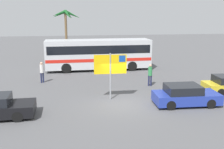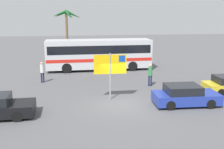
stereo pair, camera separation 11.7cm
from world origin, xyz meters
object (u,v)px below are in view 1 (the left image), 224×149
object	(u,v)px
car_blue	(185,95)
bus_front_coach	(98,53)
pedestrian_by_bus	(42,70)
ferry_sign	(111,66)
pedestrian_near_sign	(150,73)

from	to	relation	value
car_blue	bus_front_coach	bearing A→B (deg)	112.37
car_blue	pedestrian_by_bus	distance (m)	12.11
bus_front_coach	ferry_sign	world-z (taller)	ferry_sign
bus_front_coach	pedestrian_by_bus	bearing A→B (deg)	-139.12
bus_front_coach	pedestrian_by_bus	world-z (taller)	bus_front_coach
bus_front_coach	pedestrian_near_sign	size ratio (longest dim) A/B	5.99
pedestrian_near_sign	car_blue	bearing A→B (deg)	27.50
bus_front_coach	pedestrian_by_bus	distance (m)	7.19
bus_front_coach	car_blue	distance (m)	12.82
car_blue	pedestrian_by_bus	size ratio (longest dim) A/B	2.34
bus_front_coach	ferry_sign	size ratio (longest dim) A/B	3.40
pedestrian_near_sign	pedestrian_by_bus	distance (m)	9.14
ferry_sign	car_blue	world-z (taller)	ferry_sign
bus_front_coach	car_blue	bearing A→B (deg)	-70.90
ferry_sign	pedestrian_by_bus	size ratio (longest dim) A/B	1.78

